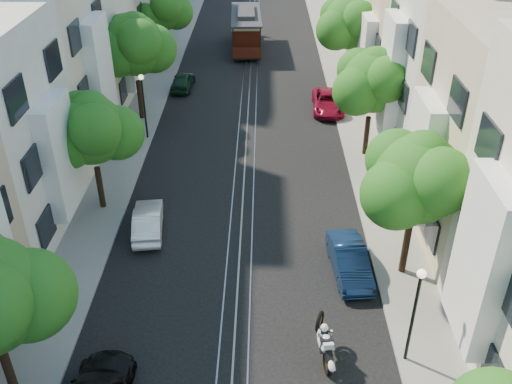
{
  "coord_description": "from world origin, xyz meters",
  "views": [
    {
      "loc": [
        1.02,
        -10.57,
        16.32
      ],
      "look_at": [
        0.74,
        12.12,
        2.2
      ],
      "focal_mm": 40.0,
      "sensor_mm": 36.0,
      "label": 1
    }
  ],
  "objects_px": {
    "lamp_east": "(416,303)",
    "parked_car_w_mid": "(148,221)",
    "tree_w_b": "(92,131)",
    "tree_w_c": "(135,46)",
    "tree_e_c": "(374,83)",
    "cable_car": "(246,28)",
    "tree_e_d": "(349,24)",
    "sportbike_rider": "(325,342)",
    "tree_w_d": "(162,10)",
    "parked_car_w_far": "(183,81)",
    "lamp_west": "(143,97)",
    "tree_e_b": "(419,181)",
    "parked_car_e_mid": "(349,261)",
    "parked_car_e_far": "(328,102)"
  },
  "relations": [
    {
      "from": "parked_car_e_mid",
      "to": "parked_car_w_far",
      "type": "xyz_separation_m",
      "value": [
        -9.92,
        21.62,
        -0.03
      ]
    },
    {
      "from": "tree_w_d",
      "to": "parked_car_e_mid",
      "type": "relative_size",
      "value": 1.62
    },
    {
      "from": "tree_w_d",
      "to": "tree_e_d",
      "type": "bearing_deg",
      "value": -19.15
    },
    {
      "from": "sportbike_rider",
      "to": "tree_e_c",
      "type": "bearing_deg",
      "value": 67.28
    },
    {
      "from": "tree_e_c",
      "to": "sportbike_rider",
      "type": "bearing_deg",
      "value": -103.9
    },
    {
      "from": "tree_e_c",
      "to": "tree_e_d",
      "type": "height_order",
      "value": "tree_e_d"
    },
    {
      "from": "tree_w_d",
      "to": "lamp_west",
      "type": "bearing_deg",
      "value": -86.56
    },
    {
      "from": "tree_w_c",
      "to": "tree_w_d",
      "type": "relative_size",
      "value": 1.09
    },
    {
      "from": "cable_car",
      "to": "parked_car_e_far",
      "type": "bearing_deg",
      "value": -68.43
    },
    {
      "from": "lamp_west",
      "to": "tree_w_d",
      "type": "bearing_deg",
      "value": 93.44
    },
    {
      "from": "tree_e_b",
      "to": "parked_car_e_far",
      "type": "height_order",
      "value": "tree_e_b"
    },
    {
      "from": "lamp_east",
      "to": "parked_car_e_far",
      "type": "distance_m",
      "value": 22.76
    },
    {
      "from": "sportbike_rider",
      "to": "parked_car_w_far",
      "type": "bearing_deg",
      "value": 98.67
    },
    {
      "from": "tree_e_c",
      "to": "cable_car",
      "type": "distance_m",
      "value": 22.08
    },
    {
      "from": "tree_w_b",
      "to": "tree_w_c",
      "type": "distance_m",
      "value": 11.02
    },
    {
      "from": "lamp_east",
      "to": "cable_car",
      "type": "height_order",
      "value": "lamp_east"
    },
    {
      "from": "tree_e_b",
      "to": "parked_car_w_mid",
      "type": "bearing_deg",
      "value": 165.73
    },
    {
      "from": "tree_e_b",
      "to": "cable_car",
      "type": "relative_size",
      "value": 0.8
    },
    {
      "from": "lamp_east",
      "to": "parked_car_w_mid",
      "type": "xyz_separation_m",
      "value": [
        -10.78,
        7.96,
        -2.22
      ]
    },
    {
      "from": "tree_w_b",
      "to": "tree_w_d",
      "type": "xyz_separation_m",
      "value": [
        0.0,
        22.0,
        0.2
      ]
    },
    {
      "from": "tree_e_d",
      "to": "parked_car_e_far",
      "type": "relative_size",
      "value": 1.5
    },
    {
      "from": "tree_e_d",
      "to": "lamp_east",
      "type": "bearing_deg",
      "value": -92.04
    },
    {
      "from": "tree_w_c",
      "to": "parked_car_w_far",
      "type": "bearing_deg",
      "value": 69.73
    },
    {
      "from": "tree_e_d",
      "to": "parked_car_w_far",
      "type": "bearing_deg",
      "value": -178.23
    },
    {
      "from": "tree_e_d",
      "to": "cable_car",
      "type": "relative_size",
      "value": 0.82
    },
    {
      "from": "parked_car_w_mid",
      "to": "tree_w_b",
      "type": "bearing_deg",
      "value": -44.33
    },
    {
      "from": "tree_e_c",
      "to": "tree_w_b",
      "type": "height_order",
      "value": "tree_e_c"
    },
    {
      "from": "tree_e_b",
      "to": "tree_w_d",
      "type": "distance_m",
      "value": 30.6
    },
    {
      "from": "tree_e_d",
      "to": "sportbike_rider",
      "type": "relative_size",
      "value": 3.12
    },
    {
      "from": "lamp_east",
      "to": "parked_car_w_far",
      "type": "xyz_separation_m",
      "value": [
        -11.36,
        26.59,
        -2.21
      ]
    },
    {
      "from": "lamp_east",
      "to": "parked_car_w_far",
      "type": "bearing_deg",
      "value": 113.14
    },
    {
      "from": "parked_car_w_mid",
      "to": "lamp_east",
      "type": "bearing_deg",
      "value": 136.36
    },
    {
      "from": "tree_w_c",
      "to": "parked_car_w_far",
      "type": "xyz_separation_m",
      "value": [
        2.08,
        5.62,
        -4.44
      ]
    },
    {
      "from": "tree_e_d",
      "to": "cable_car",
      "type": "xyz_separation_m",
      "value": [
        -7.76,
        9.5,
        -2.98
      ]
    },
    {
      "from": "parked_car_w_far",
      "to": "sportbike_rider",
      "type": "bearing_deg",
      "value": 110.38
    },
    {
      "from": "tree_w_c",
      "to": "tree_w_b",
      "type": "bearing_deg",
      "value": -90.0
    },
    {
      "from": "tree_w_c",
      "to": "cable_car",
      "type": "bearing_deg",
      "value": 66.81
    },
    {
      "from": "sportbike_rider",
      "to": "parked_car_w_mid",
      "type": "bearing_deg",
      "value": 125.63
    },
    {
      "from": "tree_w_c",
      "to": "parked_car_e_far",
      "type": "bearing_deg",
      "value": 7.46
    },
    {
      "from": "tree_w_c",
      "to": "lamp_west",
      "type": "bearing_deg",
      "value": -74.25
    },
    {
      "from": "lamp_west",
      "to": "parked_car_e_far",
      "type": "distance_m",
      "value": 12.96
    },
    {
      "from": "tree_e_d",
      "to": "tree_w_c",
      "type": "relative_size",
      "value": 0.97
    },
    {
      "from": "sportbike_rider",
      "to": "tree_e_d",
      "type": "bearing_deg",
      "value": 72.85
    },
    {
      "from": "tree_e_d",
      "to": "sportbike_rider",
      "type": "height_order",
      "value": "tree_e_d"
    },
    {
      "from": "tree_e_b",
      "to": "tree_e_d",
      "type": "height_order",
      "value": "tree_e_d"
    },
    {
      "from": "parked_car_w_mid",
      "to": "parked_car_w_far",
      "type": "height_order",
      "value": "parked_car_w_far"
    },
    {
      "from": "tree_e_b",
      "to": "tree_w_b",
      "type": "relative_size",
      "value": 1.07
    },
    {
      "from": "lamp_east",
      "to": "sportbike_rider",
      "type": "distance_m",
      "value": 3.56
    },
    {
      "from": "cable_car",
      "to": "parked_car_e_far",
      "type": "height_order",
      "value": "cable_car"
    },
    {
      "from": "tree_e_d",
      "to": "parked_car_w_far",
      "type": "relative_size",
      "value": 1.84
    }
  ]
}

